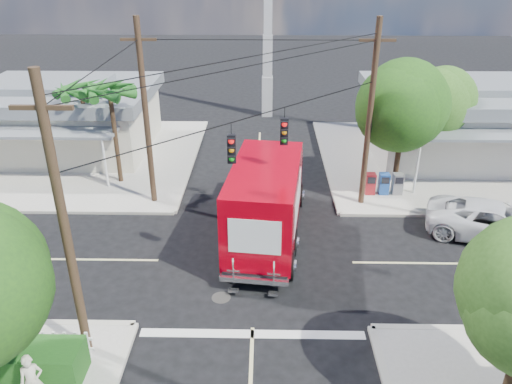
{
  "coord_description": "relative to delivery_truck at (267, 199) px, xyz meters",
  "views": [
    {
      "loc": [
        0.37,
        -17.15,
        11.54
      ],
      "look_at": [
        0.0,
        2.0,
        2.2
      ],
      "focal_mm": 35.0,
      "sensor_mm": 36.0,
      "label": 1
    }
  ],
  "objects": [
    {
      "name": "sidewalk_nw",
      "position": [
        -11.36,
        8.95,
        -1.82
      ],
      "size": [
        14.12,
        14.12,
        0.14
      ],
      "color": "#ABA59A",
      "rests_on": "ground"
    },
    {
      "name": "building_ne",
      "position": [
        12.02,
        10.04,
        0.43
      ],
      "size": [
        11.8,
        10.2,
        4.5
      ],
      "color": "silver",
      "rests_on": "sidewalk_ne"
    },
    {
      "name": "vending_boxes",
      "position": [
        6.02,
        4.27,
        -1.2
      ],
      "size": [
        1.9,
        0.5,
        1.1
      ],
      "color": "maroon",
      "rests_on": "sidewalk_ne"
    },
    {
      "name": "palm_nw_back",
      "position": [
        -9.98,
        7.07,
        2.78
      ],
      "size": [
        3.01,
        3.08,
        5.19
      ],
      "color": "#422D1C",
      "rests_on": "sidewalk_nw"
    },
    {
      "name": "radio_tower",
      "position": [
        0.02,
        18.07,
        3.75
      ],
      "size": [
        0.8,
        0.8,
        17.0
      ],
      "color": "silver",
      "rests_on": "ground"
    },
    {
      "name": "sidewalk_ne",
      "position": [
        10.4,
        8.95,
        -1.82
      ],
      "size": [
        14.12,
        14.12,
        0.14
      ],
      "color": "#ABA59A",
      "rests_on": "ground"
    },
    {
      "name": "pedestrian",
      "position": [
        -6.39,
        -9.27,
        -0.91
      ],
      "size": [
        0.72,
        0.62,
        1.68
      ],
      "primitive_type": "imported",
      "rotation": [
        0.0,
        0.0,
        0.42
      ],
      "color": "beige",
      "rests_on": "sidewalk_sw"
    },
    {
      "name": "road_markings",
      "position": [
        -0.48,
        -3.4,
        -1.88
      ],
      "size": [
        32.0,
        32.0,
        0.01
      ],
      "color": "beige",
      "rests_on": "ground"
    },
    {
      "name": "tree_ne_back",
      "position": [
        9.33,
        7.03,
        2.3
      ],
      "size": [
        3.77,
        3.66,
        5.82
      ],
      "color": "#422D1C",
      "rests_on": "sidewalk_ne"
    },
    {
      "name": "palm_nw_front",
      "position": [
        -7.98,
        5.57,
        3.15
      ],
      "size": [
        3.01,
        3.08,
        5.59
      ],
      "color": "#422D1C",
      "rests_on": "sidewalk_nw"
    },
    {
      "name": "parked_car",
      "position": [
        10.0,
        0.16,
        -1.09
      ],
      "size": [
        6.36,
        4.56,
        1.61
      ],
      "primitive_type": "imported",
      "rotation": [
        0.0,
        0.0,
        1.2
      ],
      "color": "silver",
      "rests_on": "ground"
    },
    {
      "name": "ground",
      "position": [
        -0.48,
        -1.93,
        -1.89
      ],
      "size": [
        120.0,
        120.0,
        0.0
      ],
      "primitive_type": "plane",
      "color": "black",
      "rests_on": "ground"
    },
    {
      "name": "building_nw",
      "position": [
        -12.48,
        10.53,
        0.33
      ],
      "size": [
        10.8,
        10.2,
        4.3
      ],
      "color": "beige",
      "rests_on": "sidewalk_nw"
    },
    {
      "name": "tree_ne_front",
      "position": [
        6.73,
        4.83,
        2.88
      ],
      "size": [
        4.21,
        4.14,
        6.66
      ],
      "color": "#422D1C",
      "rests_on": "sidewalk_ne"
    },
    {
      "name": "delivery_truck",
      "position": [
        0.0,
        0.0,
        0.0
      ],
      "size": [
        3.62,
        8.83,
        3.72
      ],
      "color": "black",
      "rests_on": "ground"
    },
    {
      "name": "utility_poles",
      "position": [
        -2.06,
        -0.32,
        2.78
      ],
      "size": [
        12.0,
        10.68,
        9.0
      ],
      "color": "#473321",
      "rests_on": "ground"
    }
  ]
}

